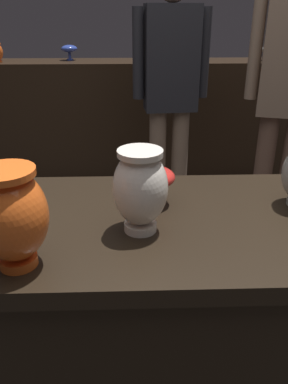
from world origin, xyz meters
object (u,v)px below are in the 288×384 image
Objects in this scene: shelf_vase_left at (69,49)px; visitor_center_back at (171,87)px; vase_centerpiece at (140,188)px; shelf_vase_far_right at (269,50)px; shelf_vase_right at (202,52)px; vase_tall_behind at (11,215)px; vase_right_accent at (154,178)px.

shelf_vase_left is 0.08× the size of visitor_center_back.
vase_centerpiece is 1.87× the size of shelf_vase_far_right.
vase_tall_behind is at bearing -108.90° from shelf_vase_right.
shelf_vase_right reaches higher than vase_centerpiece.
vase_right_accent is at bearing 43.08° from vase_tall_behind.
shelf_vase_right reaches higher than vase_right_accent.
vase_tall_behind is (-0.29, -0.15, 0.01)m from vase_centerpiece.
vase_right_accent is (0.34, 0.32, -0.05)m from vase_tall_behind.
vase_tall_behind is 1.76m from visitor_center_back.
vase_tall_behind is at bearing 68.00° from visitor_center_back.
vase_right_accent is 2.33m from shelf_vase_far_right.
vase_right_accent is 0.08× the size of visitor_center_back.
shelf_vase_left is 0.70× the size of shelf_vase_right.
visitor_center_back is (0.18, 1.37, 0.03)m from vase_right_accent.
vase_right_accent is 0.72× the size of shelf_vase_right.
shelf_vase_right is 0.11× the size of visitor_center_back.
shelf_vase_left is at bearing 177.55° from shelf_vase_far_right.
vase_centerpiece is 1.55m from visitor_center_back.
shelf_vase_left reaches higher than vase_tall_behind.
shelf_vase_far_right reaches higher than vase_tall_behind.
vase_centerpiece is at bearing -77.85° from shelf_vase_left.
shelf_vase_right is at bearing -117.67° from visitor_center_back.
shelf_vase_left is at bearing 94.77° from vase_tall_behind.
visitor_center_back reaches higher than vase_right_accent.
vase_centerpiece is 0.15× the size of visitor_center_back.
visitor_center_back is (0.52, 1.68, -0.02)m from vase_tall_behind.
visitor_center_back is (-0.84, -0.72, -0.15)m from shelf_vase_far_right.
vase_centerpiece is 2.35m from shelf_vase_right.
shelf_vase_right is (1.04, -0.03, -0.02)m from shelf_vase_left.
shelf_vase_left is (-0.54, 2.15, 0.19)m from vase_right_accent.
shelf_vase_right is (0.54, 2.28, 0.13)m from vase_centerpiece.
vase_centerpiece is 1.30× the size of shelf_vase_right.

